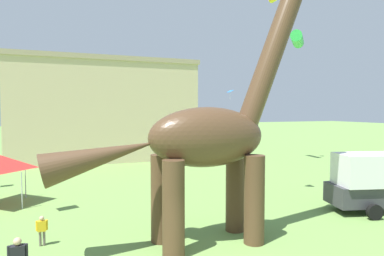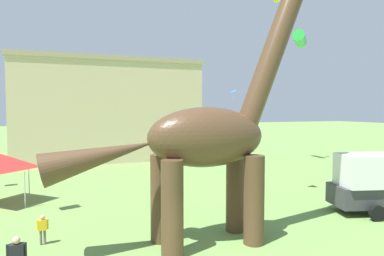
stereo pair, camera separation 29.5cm
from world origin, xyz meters
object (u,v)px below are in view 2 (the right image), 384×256
at_px(person_strolling_adult, 17,256).
at_px(kite_high_left, 295,39).
at_px(person_vendor_side, 372,178).
at_px(kite_mid_left, 234,91).
at_px(festival_canopy_tent, 1,161).
at_px(dinosaur_sculpture, 206,137).
at_px(parked_box_truck, 383,182).
at_px(person_photographer, 250,178).
at_px(person_watching_child, 43,227).

height_order(person_strolling_adult, kite_high_left, kite_high_left).
bearing_deg(person_strolling_adult, person_vendor_side, 36.50).
relative_size(person_vendor_side, kite_mid_left, 1.86).
height_order(person_vendor_side, festival_canopy_tent, festival_canopy_tent).
bearing_deg(dinosaur_sculpture, parked_box_truck, -30.21).
bearing_deg(person_photographer, kite_high_left, 163.30).
height_order(dinosaur_sculpture, person_photographer, dinosaur_sculpture).
xyz_separation_m(person_vendor_side, kite_mid_left, (-5.44, 9.85, 6.27)).
xyz_separation_m(kite_mid_left, kite_high_left, (-0.93, -9.68, 2.65)).
xyz_separation_m(person_photographer, kite_high_left, (1.36, -2.79, 8.92)).
relative_size(person_strolling_adult, festival_canopy_tent, 0.51).
xyz_separation_m(parked_box_truck, person_vendor_side, (3.45, 3.76, -0.74)).
distance_m(person_watching_child, person_vendor_side, 20.62).
distance_m(dinosaur_sculpture, kite_high_left, 10.48).
height_order(dinosaur_sculpture, kite_mid_left, dinosaur_sculpture).
height_order(person_photographer, festival_canopy_tent, festival_canopy_tent).
xyz_separation_m(dinosaur_sculpture, kite_mid_left, (8.70, 14.18, 2.74)).
relative_size(person_watching_child, festival_canopy_tent, 0.39).
bearing_deg(parked_box_truck, festival_canopy_tent, 170.64).
height_order(dinosaur_sculpture, kite_high_left, dinosaur_sculpture).
bearing_deg(kite_mid_left, person_watching_child, -141.46).
bearing_deg(person_strolling_adult, person_photographer, 54.21).
height_order(dinosaur_sculpture, person_strolling_adult, dinosaur_sculpture).
xyz_separation_m(person_strolling_adult, festival_canopy_tent, (-1.95, 10.79, 1.58)).
bearing_deg(kite_high_left, person_watching_child, -170.68).
xyz_separation_m(dinosaur_sculpture, person_vendor_side, (14.14, 4.33, -3.54)).
bearing_deg(festival_canopy_tent, parked_box_truck, -24.79).
relative_size(dinosaur_sculpture, person_strolling_adult, 7.69).
bearing_deg(kite_high_left, dinosaur_sculpture, -149.95).
xyz_separation_m(person_watching_child, person_vendor_side, (20.51, 2.15, 0.15)).
height_order(parked_box_truck, person_photographer, parked_box_truck).
height_order(person_strolling_adult, person_photographer, person_strolling_adult).
xyz_separation_m(dinosaur_sculpture, person_watching_child, (-6.37, 2.18, -3.69)).
xyz_separation_m(person_strolling_adult, kite_mid_left, (15.66, 15.34, 6.21)).
bearing_deg(person_strolling_adult, parked_box_truck, 27.52).
relative_size(person_photographer, kite_high_left, 0.59).
relative_size(person_vendor_side, kite_high_left, 0.59).
distance_m(person_photographer, kite_mid_left, 9.59).
xyz_separation_m(parked_box_truck, kite_mid_left, (-2.00, 13.61, 5.53)).
distance_m(festival_canopy_tent, kite_high_left, 18.91).
xyz_separation_m(person_watching_child, person_photographer, (12.78, 5.12, 0.15)).
bearing_deg(person_photographer, person_vendor_side, -153.65).
distance_m(parked_box_truck, person_vendor_side, 5.15).
distance_m(parked_box_truck, kite_mid_left, 14.83).
xyz_separation_m(person_vendor_side, person_photographer, (-7.73, 2.96, -0.00)).
bearing_deg(dinosaur_sculpture, kite_mid_left, 25.19).
relative_size(dinosaur_sculpture, person_photographer, 8.23).
relative_size(person_watching_child, kite_high_left, 0.49).
relative_size(person_strolling_adult, kite_mid_left, 1.98).
bearing_deg(person_vendor_side, dinosaur_sculpture, -49.21).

